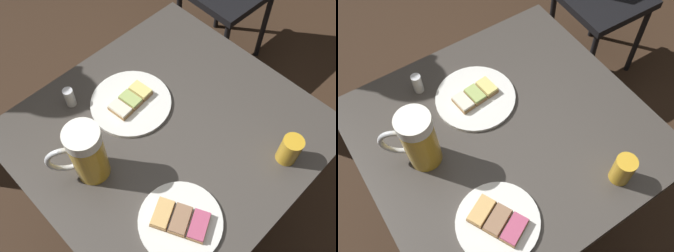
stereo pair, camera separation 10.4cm
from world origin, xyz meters
The scene contains 7 objects.
ground_plane centered at (0.00, 0.00, 0.00)m, with size 6.00×6.00×0.00m, color #382619.
cafe_table centered at (0.00, 0.00, 0.56)m, with size 0.75×0.79×0.71m.
plate_near centered at (-0.21, 0.17, 0.72)m, with size 0.21×0.21×0.03m.
plate_far centered at (0.14, 0.01, 0.71)m, with size 0.24×0.24×0.03m.
beer_mug centered at (0.05, 0.23, 0.80)m, with size 0.11×0.14×0.19m.
beer_glass_small centered at (-0.29, -0.16, 0.75)m, with size 0.05×0.05×0.09m, color gold.
salt_shaker centered at (0.27, 0.14, 0.74)m, with size 0.03×0.03×0.06m, color silver.
Camera 1 is at (-0.40, 0.39, 1.60)m, focal length 39.97 mm.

